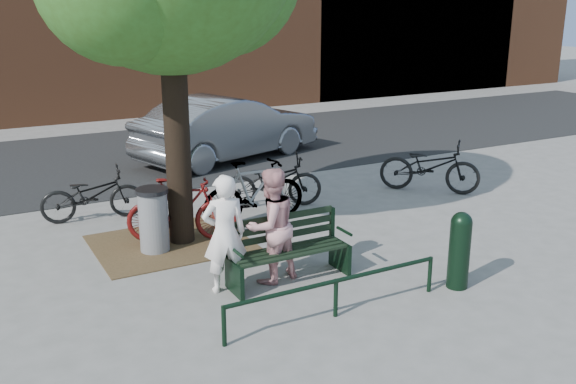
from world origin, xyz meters
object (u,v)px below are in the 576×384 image
person_right (271,226)px  bollard (460,248)px  person_left (225,234)px  bicycle_c (272,181)px  park_bench (287,247)px  parked_car (228,128)px  litter_bin (154,220)px

person_right → bollard: (2.14, -1.42, -0.23)m
person_left → bicycle_c: 3.77m
park_bench → person_left: person_left is taller
bicycle_c → parked_car: parked_car is taller
bollard → litter_bin: size_ratio=1.06×
person_right → parked_car: (2.37, 6.98, -0.02)m
person_left → bicycle_c: (2.25, 3.01, -0.32)m
litter_bin → bicycle_c: litter_bin is taller
bicycle_c → parked_car: size_ratio=0.40×
bollard → litter_bin: bearing=134.8°
person_right → litter_bin: person_right is taller
litter_bin → person_right: bearing=-59.1°
litter_bin → parked_car: (3.48, 5.13, 0.27)m
litter_bin → bicycle_c: bearing=23.5°
park_bench → parked_car: bearing=72.9°
person_left → park_bench: bearing=-175.1°
person_right → bollard: person_right is taller
litter_bin → bollard: bearing=-45.2°
park_bench → bollard: bearing=-34.9°
person_right → bicycle_c: bearing=-127.9°
person_left → bicycle_c: bearing=-117.3°
person_right → bollard: size_ratio=1.50×
person_left → bollard: (2.83, -1.42, -0.24)m
park_bench → parked_car: (2.16, 7.05, 0.31)m
person_right → bicycle_c: size_ratio=0.85×
parked_car → litter_bin: bearing=128.3°
park_bench → person_right: size_ratio=1.07×
park_bench → bollard: size_ratio=1.61×
park_bench → litter_bin: (-1.32, 1.92, 0.04)m
person_right → litter_bin: 2.18m
person_left → bicycle_c: size_ratio=0.86×
park_bench → parked_car: parked_car is taller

